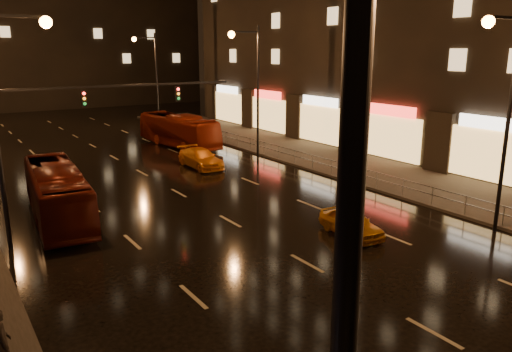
# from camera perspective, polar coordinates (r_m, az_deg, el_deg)

# --- Properties ---
(ground) EXTENTS (140.00, 140.00, 0.00)m
(ground) POSITION_cam_1_polar(r_m,az_deg,el_deg) (33.41, -11.70, -0.32)
(ground) COLOR black
(ground) RESTS_ON ground
(sidewalk_right) EXTENTS (7.00, 70.00, 0.15)m
(sidewalk_right) POSITION_cam_1_polar(r_m,az_deg,el_deg) (36.58, 11.44, 1.07)
(sidewalk_right) COLOR #38332D
(sidewalk_right) RESTS_ON ground
(traffic_signal) EXTENTS (15.31, 0.32, 6.20)m
(traffic_signal) POSITION_cam_1_polar(r_m,az_deg,el_deg) (31.11, -20.87, 6.87)
(traffic_signal) COLOR black
(traffic_signal) RESTS_ON ground
(streetlight_left) EXTENTS (2.64, 0.50, 10.00)m
(streetlight_left) POSITION_cam_1_polar(r_m,az_deg,el_deg) (3.99, 17.42, -12.98)
(streetlight_left) COLOR black
(streetlight_left) RESTS_ON ground
(streetlight_right) EXTENTS (2.64, 0.50, 10.00)m
(streetlight_right) POSITION_cam_1_polar(r_m,az_deg,el_deg) (24.06, 26.38, 8.51)
(streetlight_right) COLOR black
(streetlight_right) RESTS_ON ground
(railing_right) EXTENTS (0.05, 56.00, 1.00)m
(railing_right) POSITION_cam_1_polar(r_m,az_deg,el_deg) (36.46, 4.48, 2.59)
(railing_right) COLOR #99999E
(railing_right) RESTS_ON sidewalk_right
(bus_red) EXTENTS (3.19, 9.86, 2.70)m
(bus_red) POSITION_cam_1_polar(r_m,az_deg,el_deg) (26.57, -21.79, -1.80)
(bus_red) COLOR #53140B
(bus_red) RESTS_ON ground
(bus_curb) EXTENTS (3.39, 10.22, 2.79)m
(bus_curb) POSITION_cam_1_polar(r_m,az_deg,el_deg) (44.22, -8.85, 5.17)
(bus_curb) COLOR #A02910
(bus_curb) RESTS_ON ground
(taxi_near) EXTENTS (1.69, 3.60, 1.19)m
(taxi_near) POSITION_cam_1_polar(r_m,az_deg,el_deg) (23.13, 10.82, -5.28)
(taxi_near) COLOR orange
(taxi_near) RESTS_ON ground
(taxi_far) EXTENTS (1.88, 4.58, 1.33)m
(taxi_far) POSITION_cam_1_polar(r_m,az_deg,el_deg) (36.06, -6.35, 2.04)
(taxi_far) COLOR orange
(taxi_far) RESTS_ON ground
(pedestrian_a) EXTENTS (0.54, 0.75, 1.91)m
(pedestrian_a) POSITION_cam_1_polar(r_m,az_deg,el_deg) (14.55, -27.07, -16.74)
(pedestrian_a) COLOR black
(pedestrian_a) RESTS_ON sidewalk_left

